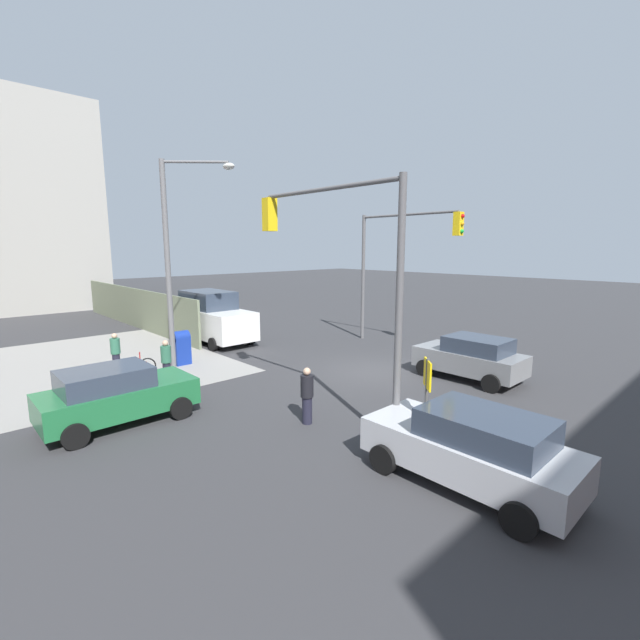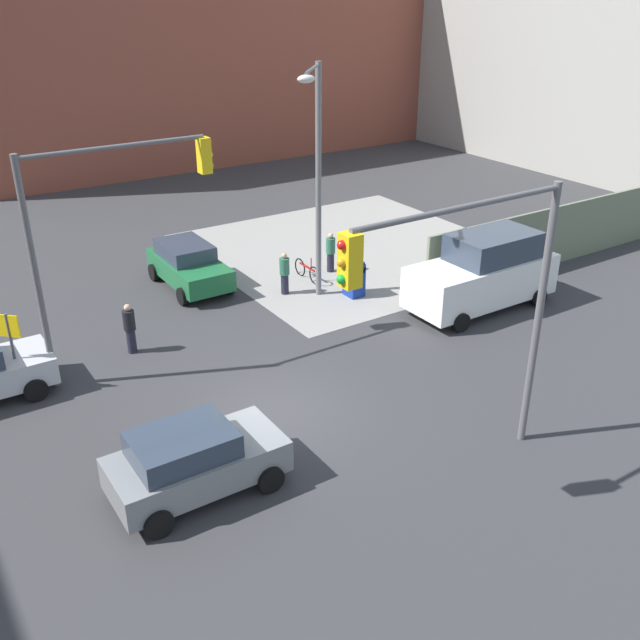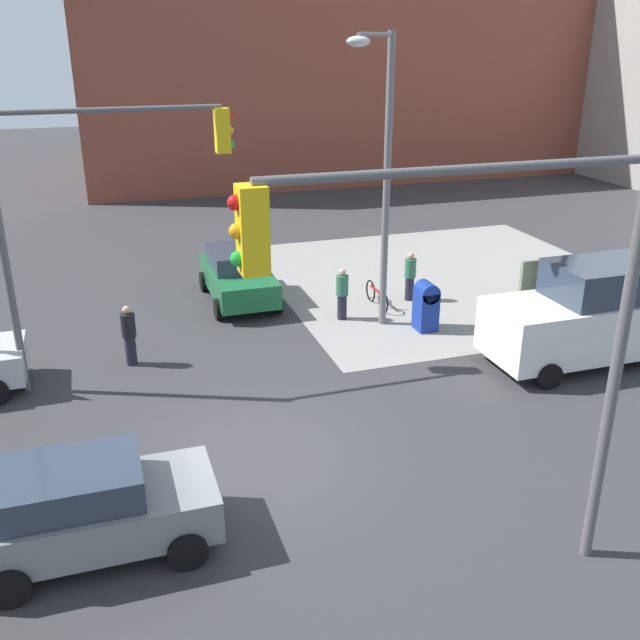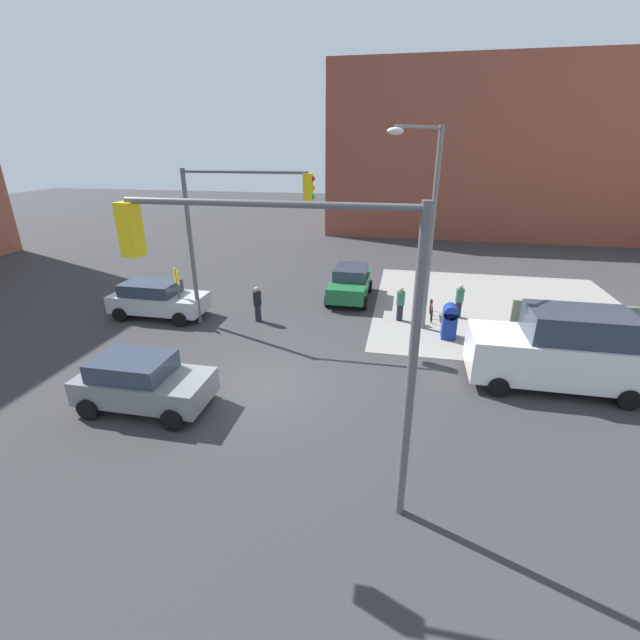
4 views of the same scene
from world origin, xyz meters
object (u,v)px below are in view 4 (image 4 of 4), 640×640
object	(u,v)px
coupe_green	(350,283)
coupe_silver	(157,299)
pedestrian_crossing	(258,304)
pedestrian_waiting	(400,303)
van_white_delivery	(562,350)
traffic_signal_se_corner	(296,301)
street_lamp_corner	(427,218)
bicycle_leaning_on_fence	(431,310)
traffic_signal_nw_corner	(235,219)
pedestrian_walking_north	(459,301)
mailbox_blue	(450,320)
sedan_gray	(143,382)

from	to	relation	value
coupe_green	coupe_silver	size ratio (longest dim) A/B	0.93
pedestrian_crossing	pedestrian_waiting	distance (m)	6.33
van_white_delivery	traffic_signal_se_corner	bearing A→B (deg)	-138.11
street_lamp_corner	bicycle_leaning_on_fence	bearing A→B (deg)	68.93
traffic_signal_nw_corner	van_white_delivery	world-z (taller)	traffic_signal_nw_corner
van_white_delivery	pedestrian_crossing	world-z (taller)	van_white_delivery
van_white_delivery	pedestrian_walking_north	bearing A→B (deg)	114.38
pedestrian_walking_north	mailbox_blue	bearing A→B (deg)	-122.17
traffic_signal_se_corner	pedestrian_waiting	distance (m)	11.80
van_white_delivery	bicycle_leaning_on_fence	world-z (taller)	van_white_delivery
mailbox_blue	pedestrian_crossing	world-z (taller)	pedestrian_crossing
mailbox_blue	sedan_gray	distance (m)	11.60
coupe_silver	traffic_signal_se_corner	bearing A→B (deg)	-46.15
mailbox_blue	van_white_delivery	bearing A→B (deg)	-45.56
pedestrian_waiting	pedestrian_walking_north	distance (m)	2.75
traffic_signal_se_corner	pedestrian_walking_north	size ratio (longest dim) A/B	4.13
bicycle_leaning_on_fence	pedestrian_crossing	bearing A→B (deg)	-165.28
sedan_gray	pedestrian_crossing	xyz separation A→B (m)	(1.10, 7.13, -0.01)
coupe_silver	van_white_delivery	world-z (taller)	van_white_delivery
sedan_gray	mailbox_blue	bearing A→B (deg)	36.70
pedestrian_walking_north	coupe_green	bearing A→B (deg)	144.11
street_lamp_corner	bicycle_leaning_on_fence	xyz separation A→B (m)	(0.64, 1.67, -4.35)
street_lamp_corner	sedan_gray	size ratio (longest dim) A/B	2.08
pedestrian_crossing	bicycle_leaning_on_fence	xyz separation A→B (m)	(7.60, 2.00, -0.48)
sedan_gray	pedestrian_waiting	world-z (taller)	sedan_gray
street_lamp_corner	van_white_delivery	size ratio (longest dim) A/B	1.48
traffic_signal_nw_corner	pedestrian_crossing	bearing A→B (deg)	56.82
pedestrian_crossing	pedestrian_waiting	size ratio (longest dim) A/B	1.02
traffic_signal_se_corner	pedestrian_walking_north	distance (m)	13.28
pedestrian_waiting	pedestrian_walking_north	bearing A→B (deg)	146.23
street_lamp_corner	pedestrian_walking_north	size ratio (longest dim) A/B	5.09
bicycle_leaning_on_fence	mailbox_blue	bearing A→B (deg)	-74.72
street_lamp_corner	van_white_delivery	bearing A→B (deg)	-40.35
sedan_gray	bicycle_leaning_on_fence	distance (m)	12.62
pedestrian_crossing	sedan_gray	bearing A→B (deg)	-45.95
coupe_silver	pedestrian_walking_north	distance (m)	13.70
traffic_signal_se_corner	street_lamp_corner	world-z (taller)	street_lamp_corner
pedestrian_walking_north	traffic_signal_nw_corner	bearing A→B (deg)	179.26
bicycle_leaning_on_fence	pedestrian_waiting	bearing A→B (deg)	-153.54
traffic_signal_nw_corner	pedestrian_waiting	world-z (taller)	traffic_signal_nw_corner
street_lamp_corner	coupe_green	distance (m)	6.21
street_lamp_corner	mailbox_blue	distance (m)	4.16
traffic_signal_nw_corner	mailbox_blue	bearing A→B (deg)	3.31
street_lamp_corner	sedan_gray	world-z (taller)	street_lamp_corner
coupe_green	bicycle_leaning_on_fence	world-z (taller)	coupe_green
sedan_gray	bicycle_leaning_on_fence	world-z (taller)	sedan_gray
traffic_signal_nw_corner	bicycle_leaning_on_fence	distance (m)	9.51
mailbox_blue	pedestrian_waiting	distance (m)	2.50
mailbox_blue	coupe_silver	size ratio (longest dim) A/B	0.34
mailbox_blue	bicycle_leaning_on_fence	bearing A→B (deg)	105.28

